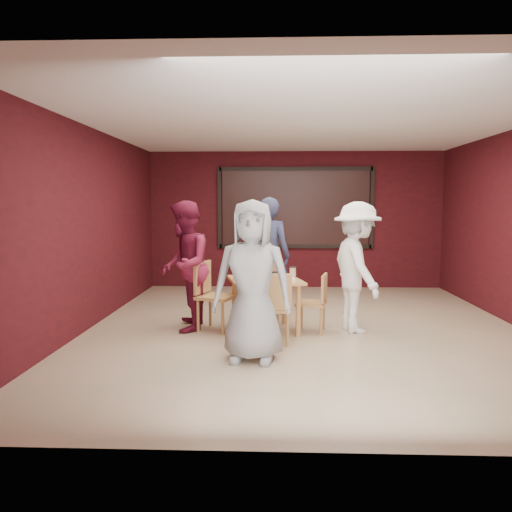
{
  "coord_description": "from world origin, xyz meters",
  "views": [
    {
      "loc": [
        -0.42,
        -6.84,
        1.73
      ],
      "look_at": [
        -0.67,
        -0.17,
        1.03
      ],
      "focal_mm": 35.0,
      "sensor_mm": 36.0,
      "label": 1
    }
  ],
  "objects_px": {
    "diner_left": "(185,266)",
    "dining_table": "(265,285)",
    "diner_back": "(269,256)",
    "diner_right": "(357,267)",
    "chair_front": "(271,305)",
    "chair_left": "(211,292)",
    "diner_front": "(252,281)",
    "chair_right": "(316,300)",
    "chair_back": "(263,287)"
  },
  "relations": [
    {
      "from": "dining_table",
      "to": "diner_right",
      "type": "distance_m",
      "value": 1.26
    },
    {
      "from": "dining_table",
      "to": "chair_back",
      "type": "xyz_separation_m",
      "value": [
        -0.05,
        0.77,
        -0.16
      ]
    },
    {
      "from": "chair_front",
      "to": "chair_back",
      "type": "height_order",
      "value": "chair_front"
    },
    {
      "from": "chair_left",
      "to": "diner_left",
      "type": "xyz_separation_m",
      "value": [
        -0.36,
        -0.0,
        0.36
      ]
    },
    {
      "from": "chair_right",
      "to": "diner_left",
      "type": "bearing_deg",
      "value": 177.44
    },
    {
      "from": "diner_back",
      "to": "diner_right",
      "type": "height_order",
      "value": "diner_back"
    },
    {
      "from": "dining_table",
      "to": "diner_left",
      "type": "relative_size",
      "value": 0.62
    },
    {
      "from": "chair_right",
      "to": "diner_front",
      "type": "distance_m",
      "value": 1.55
    },
    {
      "from": "diner_left",
      "to": "diner_right",
      "type": "distance_m",
      "value": 2.34
    },
    {
      "from": "diner_left",
      "to": "dining_table",
      "type": "bearing_deg",
      "value": 82.8
    },
    {
      "from": "diner_front",
      "to": "diner_right",
      "type": "xyz_separation_m",
      "value": [
        1.35,
        1.33,
        -0.01
      ]
    },
    {
      "from": "dining_table",
      "to": "chair_front",
      "type": "xyz_separation_m",
      "value": [
        0.09,
        -0.7,
        -0.14
      ]
    },
    {
      "from": "chair_back",
      "to": "diner_left",
      "type": "relative_size",
      "value": 0.47
    },
    {
      "from": "dining_table",
      "to": "chair_right",
      "type": "bearing_deg",
      "value": -2.74
    },
    {
      "from": "chair_back",
      "to": "chair_left",
      "type": "height_order",
      "value": "chair_left"
    },
    {
      "from": "dining_table",
      "to": "chair_back",
      "type": "height_order",
      "value": "dining_table"
    },
    {
      "from": "dining_table",
      "to": "diner_back",
      "type": "bearing_deg",
      "value": 87.78
    },
    {
      "from": "diner_front",
      "to": "diner_right",
      "type": "bearing_deg",
      "value": 52.29
    },
    {
      "from": "chair_back",
      "to": "chair_right",
      "type": "bearing_deg",
      "value": -47.36
    },
    {
      "from": "diner_left",
      "to": "chair_front",
      "type": "bearing_deg",
      "value": 53.25
    },
    {
      "from": "chair_front",
      "to": "diner_front",
      "type": "relative_size",
      "value": 0.5
    },
    {
      "from": "dining_table",
      "to": "chair_right",
      "type": "xyz_separation_m",
      "value": [
        0.69,
        -0.03,
        -0.19
      ]
    },
    {
      "from": "diner_left",
      "to": "chair_back",
      "type": "bearing_deg",
      "value": 119.59
    },
    {
      "from": "dining_table",
      "to": "chair_left",
      "type": "bearing_deg",
      "value": 176.35
    },
    {
      "from": "chair_front",
      "to": "diner_left",
      "type": "relative_size",
      "value": 0.5
    },
    {
      "from": "dining_table",
      "to": "diner_left",
      "type": "distance_m",
      "value": 1.13
    },
    {
      "from": "chair_right",
      "to": "diner_left",
      "type": "relative_size",
      "value": 0.45
    },
    {
      "from": "diner_back",
      "to": "diner_right",
      "type": "relative_size",
      "value": 1.04
    },
    {
      "from": "chair_right",
      "to": "diner_right",
      "type": "distance_m",
      "value": 0.7
    },
    {
      "from": "chair_right",
      "to": "diner_back",
      "type": "xyz_separation_m",
      "value": [
        -0.65,
        1.19,
        0.47
      ]
    },
    {
      "from": "chair_front",
      "to": "diner_right",
      "type": "xyz_separation_m",
      "value": [
        1.15,
        0.75,
        0.38
      ]
    },
    {
      "from": "chair_back",
      "to": "diner_front",
      "type": "bearing_deg",
      "value": -91.9
    },
    {
      "from": "dining_table",
      "to": "diner_back",
      "type": "distance_m",
      "value": 1.19
    },
    {
      "from": "chair_left",
      "to": "diner_front",
      "type": "distance_m",
      "value": 1.51
    },
    {
      "from": "chair_back",
      "to": "diner_back",
      "type": "distance_m",
      "value": 0.6
    },
    {
      "from": "chair_left",
      "to": "diner_front",
      "type": "xyz_separation_m",
      "value": [
        0.63,
        -1.33,
        0.36
      ]
    },
    {
      "from": "chair_back",
      "to": "diner_back",
      "type": "relative_size",
      "value": 0.46
    },
    {
      "from": "diner_left",
      "to": "diner_right",
      "type": "xyz_separation_m",
      "value": [
        2.34,
        0.01,
        -0.01
      ]
    },
    {
      "from": "dining_table",
      "to": "chair_back",
      "type": "distance_m",
      "value": 0.79
    },
    {
      "from": "chair_right",
      "to": "diner_front",
      "type": "bearing_deg",
      "value": -122.88
    },
    {
      "from": "chair_left",
      "to": "diner_front",
      "type": "height_order",
      "value": "diner_front"
    },
    {
      "from": "chair_back",
      "to": "diner_front",
      "type": "height_order",
      "value": "diner_front"
    },
    {
      "from": "chair_left",
      "to": "diner_right",
      "type": "height_order",
      "value": "diner_right"
    },
    {
      "from": "chair_front",
      "to": "diner_back",
      "type": "distance_m",
      "value": 1.9
    },
    {
      "from": "chair_right",
      "to": "chair_back",
      "type": "bearing_deg",
      "value": 132.64
    },
    {
      "from": "chair_left",
      "to": "chair_back",
      "type": "bearing_deg",
      "value": 45.91
    },
    {
      "from": "diner_back",
      "to": "diner_left",
      "type": "height_order",
      "value": "diner_back"
    },
    {
      "from": "dining_table",
      "to": "chair_left",
      "type": "height_order",
      "value": "chair_left"
    },
    {
      "from": "chair_right",
      "to": "chair_left",
      "type": "bearing_deg",
      "value": 176.79
    },
    {
      "from": "diner_left",
      "to": "chair_right",
      "type": "bearing_deg",
      "value": 82.68
    }
  ]
}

